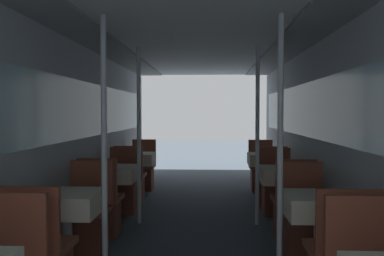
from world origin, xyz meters
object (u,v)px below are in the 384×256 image
(support_pole_right_1, at_px, (280,148))
(chair_right_near_2, at_px, (293,213))
(chair_left_far_2, at_px, (123,192))
(chair_right_far_1, at_px, (304,227))
(dining_table_right_3, at_px, (266,161))
(dining_table_left_1, at_px, (67,206))
(dining_table_left_2, at_px, (113,176))
(support_pole_left_1, at_px, (104,147))
(chair_left_far_3, at_px, (143,174))
(dining_table_left_3, at_px, (137,160))
(chair_right_far_3, at_px, (261,175))
(chair_left_far_1, at_px, (87,225))
(chair_right_far_2, at_px, (276,193))
(chair_left_near_3, at_px, (131,185))
(chair_right_near_3, at_px, (271,186))
(chair_left_near_2, at_px, (101,211))
(support_pole_right_2, at_px, (257,136))
(support_pole_left_2, at_px, (139,136))
(dining_table_right_1, at_px, (319,209))
(dining_table_right_2, at_px, (284,177))

(support_pole_right_1, bearing_deg, chair_right_near_2, 74.13)
(chair_left_far_2, xyz_separation_m, chair_right_far_1, (2.16, -1.76, 0.00))
(dining_table_right_3, bearing_deg, dining_table_left_1, -121.48)
(support_pole_right_1, distance_m, chair_right_near_2, 1.47)
(dining_table_left_2, xyz_separation_m, chair_right_far_1, (2.16, -1.17, -0.32))
(support_pole_left_1, bearing_deg, chair_left_far_3, 94.61)
(dining_table_left_3, relative_size, chair_right_far_3, 0.80)
(chair_left_far_2, xyz_separation_m, chair_right_far_3, (2.16, 1.76, 0.00))
(chair_left_far_1, relative_size, chair_right_far_2, 1.00)
(chair_left_near_3, xyz_separation_m, chair_left_far_3, (0.00, 1.19, 0.00))
(dining_table_left_1, distance_m, chair_left_far_3, 4.13)
(chair_right_far_1, bearing_deg, chair_right_near_3, -90.00)
(chair_left_far_1, distance_m, chair_left_near_2, 0.57)
(support_pole_left_1, xyz_separation_m, chair_left_near_3, (-0.33, 2.93, -0.83))
(dining_table_left_1, xyz_separation_m, support_pole_right_2, (1.83, 1.76, 0.52))
(chair_right_far_1, bearing_deg, chair_right_far_3, -90.00)
(dining_table_left_2, bearing_deg, chair_right_far_3, 47.52)
(support_pole_left_1, distance_m, support_pole_left_2, 1.76)
(chair_left_near_3, height_order, support_pole_right_1, support_pole_right_1)
(dining_table_right_1, relative_size, dining_table_right_3, 1.00)
(chair_right_far_1, relative_size, chair_right_far_2, 1.00)
(chair_left_near_3, xyz_separation_m, dining_table_right_3, (2.16, 0.59, 0.32))
(dining_table_left_3, bearing_deg, chair_left_far_1, -90.00)
(chair_left_far_3, xyz_separation_m, dining_table_right_1, (2.16, -4.12, 0.32))
(chair_right_far_3, bearing_deg, chair_left_near_3, 28.85)
(chair_right_near_2, bearing_deg, support_pole_left_2, 161.97)
(chair_left_far_1, xyz_separation_m, chair_right_far_3, (2.16, 3.52, 0.00))
(chair_right_near_3, bearing_deg, dining_table_right_2, -90.00)
(dining_table_left_3, distance_m, chair_left_near_3, 0.67)
(chair_right_near_2, bearing_deg, chair_left_far_2, 151.15)
(chair_left_far_1, height_order, dining_table_left_2, chair_left_far_1)
(dining_table_right_2, xyz_separation_m, dining_table_right_3, (0.00, 1.76, 0.00))
(support_pole_right_2, bearing_deg, chair_left_far_1, -147.40)
(dining_table_left_2, xyz_separation_m, chair_left_near_2, (-0.00, -0.59, -0.32))
(support_pole_left_1, height_order, chair_left_near_3, support_pole_left_1)
(chair_left_far_1, xyz_separation_m, chair_left_near_2, (0.00, 0.57, 0.00))
(chair_left_far_3, bearing_deg, support_pole_left_1, 94.61)
(dining_table_left_1, distance_m, support_pole_right_2, 2.59)
(dining_table_left_2, bearing_deg, chair_right_far_2, 15.40)
(dining_table_left_2, distance_m, chair_right_near_3, 2.47)
(dining_table_left_2, height_order, dining_table_left_3, same)
(chair_right_far_2, bearing_deg, chair_right_near_3, -90.00)
(support_pole_right_1, height_order, chair_right_near_3, support_pole_right_1)
(support_pole_left_1, distance_m, chair_right_near_2, 2.32)
(chair_left_far_3, distance_m, chair_right_near_3, 2.46)
(chair_left_near_2, distance_m, chair_right_near_3, 2.79)
(dining_table_left_1, bearing_deg, dining_table_right_2, 39.24)
(chair_left_far_2, xyz_separation_m, dining_table_right_1, (2.16, -2.36, 0.32))
(chair_left_near_3, relative_size, support_pole_right_1, 0.41)
(chair_left_far_2, xyz_separation_m, dining_table_right_3, (2.16, 1.17, 0.32))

